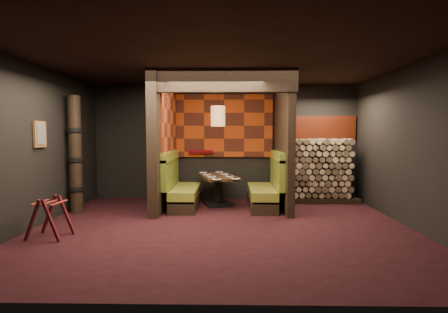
% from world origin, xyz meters
% --- Properties ---
extents(floor, '(6.50, 5.50, 0.02)m').
position_xyz_m(floor, '(0.00, 0.00, -0.01)').
color(floor, black).
rests_on(floor, ground).
extents(ceiling, '(6.50, 5.50, 0.02)m').
position_xyz_m(ceiling, '(0.00, 0.00, 2.86)').
color(ceiling, black).
rests_on(ceiling, ground).
extents(wall_back, '(6.50, 0.02, 2.85)m').
position_xyz_m(wall_back, '(0.00, 2.76, 1.43)').
color(wall_back, black).
rests_on(wall_back, ground).
extents(wall_front, '(6.50, 0.02, 2.85)m').
position_xyz_m(wall_front, '(0.00, -2.76, 1.43)').
color(wall_front, black).
rests_on(wall_front, ground).
extents(wall_left, '(0.02, 5.50, 2.85)m').
position_xyz_m(wall_left, '(-3.26, 0.00, 1.43)').
color(wall_left, black).
rests_on(wall_left, ground).
extents(wall_right, '(0.02, 5.50, 2.85)m').
position_xyz_m(wall_right, '(3.26, 0.00, 1.43)').
color(wall_right, black).
rests_on(wall_right, ground).
extents(partition_left, '(0.20, 2.20, 2.85)m').
position_xyz_m(partition_left, '(-1.35, 1.65, 1.43)').
color(partition_left, black).
rests_on(partition_left, floor).
extents(partition_right, '(0.15, 2.10, 2.85)m').
position_xyz_m(partition_right, '(1.30, 1.70, 1.43)').
color(partition_right, black).
rests_on(partition_right, floor).
extents(header_beam, '(2.85, 0.18, 0.44)m').
position_xyz_m(header_beam, '(-0.02, 0.70, 2.63)').
color(header_beam, black).
rests_on(header_beam, partition_left).
extents(tapa_back_panel, '(2.40, 0.06, 1.55)m').
position_xyz_m(tapa_back_panel, '(-0.02, 2.71, 1.82)').
color(tapa_back_panel, '#99310C').
rests_on(tapa_back_panel, wall_back).
extents(tapa_side_panel, '(0.04, 1.85, 1.45)m').
position_xyz_m(tapa_side_panel, '(-1.23, 1.82, 1.85)').
color(tapa_side_panel, '#99310C').
rests_on(tapa_side_panel, partition_left).
extents(lacquer_shelf, '(0.60, 0.12, 0.07)m').
position_xyz_m(lacquer_shelf, '(-0.60, 2.65, 1.18)').
color(lacquer_shelf, '#5C050C').
rests_on(lacquer_shelf, wall_back).
extents(booth_bench_left, '(0.68, 1.60, 1.14)m').
position_xyz_m(booth_bench_left, '(-0.96, 1.65, 0.40)').
color(booth_bench_left, black).
rests_on(booth_bench_left, floor).
extents(booth_bench_right, '(0.68, 1.60, 1.14)m').
position_xyz_m(booth_bench_right, '(0.93, 1.65, 0.40)').
color(booth_bench_right, black).
rests_on(booth_bench_right, floor).
extents(dining_table, '(1.04, 1.44, 0.68)m').
position_xyz_m(dining_table, '(-0.14, 1.85, 0.45)').
color(dining_table, black).
rests_on(dining_table, floor).
extents(place_settings, '(0.95, 1.57, 0.03)m').
position_xyz_m(place_settings, '(-0.14, 1.85, 0.69)').
color(place_settings, white).
rests_on(place_settings, dining_table).
extents(pendant_lamp, '(0.32, 0.32, 1.06)m').
position_xyz_m(pendant_lamp, '(-0.14, 1.80, 2.01)').
color(pendant_lamp, '#A16E3D').
rests_on(pendant_lamp, ceiling).
extents(framed_picture, '(0.05, 0.36, 0.46)m').
position_xyz_m(framed_picture, '(-3.22, 0.10, 1.62)').
color(framed_picture, brown).
rests_on(framed_picture, wall_left).
extents(luggage_rack, '(0.67, 0.51, 0.68)m').
position_xyz_m(luggage_rack, '(-2.70, -0.63, 0.34)').
color(luggage_rack, '#3F0D11').
rests_on(luggage_rack, floor).
extents(totem_column, '(0.31, 0.31, 2.40)m').
position_xyz_m(totem_column, '(-3.05, 1.10, 1.19)').
color(totem_column, black).
rests_on(totem_column, floor).
extents(firewood_stack, '(1.73, 0.70, 1.50)m').
position_xyz_m(firewood_stack, '(2.29, 2.35, 0.75)').
color(firewood_stack, black).
rests_on(firewood_stack, floor).
extents(mosaic_header, '(1.83, 0.10, 0.56)m').
position_xyz_m(mosaic_header, '(2.29, 2.68, 1.78)').
color(mosaic_header, maroon).
rests_on(mosaic_header, wall_back).
extents(bay_front_post, '(0.08, 0.08, 2.85)m').
position_xyz_m(bay_front_post, '(1.39, 1.96, 1.43)').
color(bay_front_post, black).
rests_on(bay_front_post, floor).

